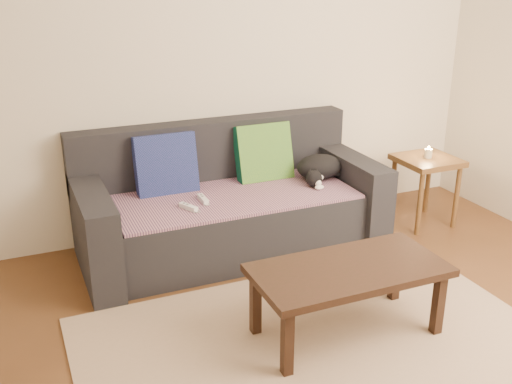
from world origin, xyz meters
TOP-DOWN VIEW (x-y plane):
  - ground at (0.00, 0.00)m, footprint 4.50×4.50m
  - back_wall at (0.00, 2.00)m, footprint 4.50×0.04m
  - sofa at (0.00, 1.57)m, footprint 2.10×0.94m
  - throw_blanket at (0.00, 1.48)m, footprint 1.66×0.74m
  - cushion_navy at (-0.40, 1.74)m, footprint 0.43×0.19m
  - cushion_green at (0.34, 1.74)m, footprint 0.42×0.21m
  - cat at (0.70, 1.53)m, footprint 0.43×0.39m
  - wii_remote_a at (-0.36, 1.35)m, footprint 0.10×0.15m
  - wii_remote_b at (-0.23, 1.45)m, footprint 0.04×0.15m
  - side_table at (1.57, 1.39)m, footprint 0.43×0.43m
  - candle at (1.57, 1.39)m, footprint 0.06×0.06m
  - rug at (0.00, 0.15)m, footprint 2.50×1.80m
  - coffee_table at (0.20, 0.29)m, footprint 1.04×0.52m

SIDE VIEW (x-z plane):
  - ground at x=0.00m, z-range 0.00..0.00m
  - rug at x=0.00m, z-range 0.00..0.01m
  - sofa at x=0.00m, z-range -0.13..0.74m
  - coffee_table at x=0.20m, z-range 0.16..0.57m
  - throw_blanket at x=0.00m, z-range 0.42..0.44m
  - side_table at x=1.57m, z-range 0.18..0.72m
  - wii_remote_a at x=-0.36m, z-range 0.44..0.47m
  - wii_remote_b at x=-0.23m, z-range 0.44..0.47m
  - cat at x=0.70m, z-range 0.44..0.62m
  - candle at x=1.57m, z-range 0.53..0.62m
  - cushion_navy at x=-0.40m, z-range 0.41..0.85m
  - cushion_green at x=0.34m, z-range 0.41..0.85m
  - back_wall at x=0.00m, z-range 0.00..2.60m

